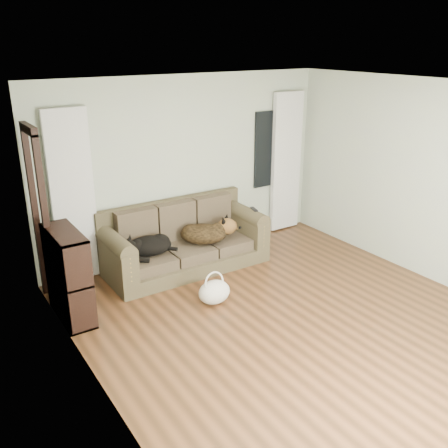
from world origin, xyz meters
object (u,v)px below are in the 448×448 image
bookshelf (69,278)px  sofa (185,238)px  dog_shepherd (206,233)px  dog_black_lab (147,246)px  tote_bag (214,291)px

bookshelf → sofa: bearing=13.8°
bookshelf → dog_shepherd: bearing=9.7°
dog_black_lab → tote_bag: (0.39, -1.05, -0.32)m
dog_black_lab → dog_shepherd: bearing=10.9°
dog_black_lab → bookshelf: (-1.16, -0.41, 0.02)m
dog_black_lab → sofa: bearing=17.4°
dog_shepherd → dog_black_lab: bearing=31.6°
sofa → dog_black_lab: bearing=-176.4°
dog_black_lab → bookshelf: bookshelf is taller
dog_shepherd → bookshelf: size_ratio=0.63×
bookshelf → tote_bag: bearing=-22.8°
dog_black_lab → dog_shepherd: size_ratio=0.90×
dog_black_lab → dog_shepherd: 0.88m
dog_shepherd → bookshelf: bearing=44.6°
dog_black_lab → bookshelf: size_ratio=0.56×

